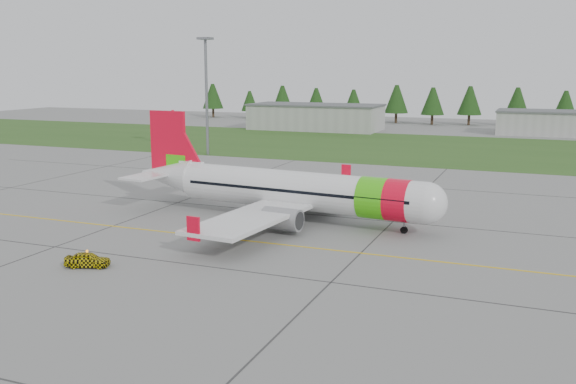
% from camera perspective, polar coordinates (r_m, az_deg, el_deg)
% --- Properties ---
extents(ground, '(320.00, 320.00, 0.00)m').
position_cam_1_polar(ground, '(50.47, -7.10, -6.61)').
color(ground, gray).
rests_on(ground, ground).
extents(aircraft, '(34.87, 32.30, 10.57)m').
position_cam_1_polar(aircraft, '(64.60, 0.32, 0.15)').
color(aircraft, white).
rests_on(aircraft, ground).
extents(follow_me_car, '(1.58, 1.71, 3.45)m').
position_cam_1_polar(follow_me_car, '(51.91, -17.46, -4.55)').
color(follow_me_car, yellow).
rests_on(follow_me_car, ground).
extents(service_van, '(1.74, 1.66, 4.55)m').
position_cam_1_polar(service_van, '(109.18, -10.78, 3.98)').
color(service_van, silver).
rests_on(service_van, ground).
extents(grass_strip, '(320.00, 50.00, 0.03)m').
position_cam_1_polar(grass_strip, '(127.12, 11.07, 3.90)').
color(grass_strip, '#30561E').
rests_on(grass_strip, ground).
extents(taxi_guideline, '(120.00, 0.25, 0.02)m').
position_cam_1_polar(taxi_guideline, '(57.29, -3.23, -4.39)').
color(taxi_guideline, gold).
rests_on(taxi_guideline, ground).
extents(hangar_west, '(32.00, 14.00, 6.00)m').
position_cam_1_polar(hangar_west, '(161.61, 2.47, 6.62)').
color(hangar_west, '#A8A8A3').
rests_on(hangar_west, ground).
extents(hangar_east, '(24.00, 12.00, 5.20)m').
position_cam_1_polar(hangar_east, '(160.50, 22.43, 5.64)').
color(hangar_east, '#A8A8A3').
rests_on(hangar_east, ground).
extents(floodlight_mast, '(0.50, 0.50, 20.00)m').
position_cam_1_polar(floodlight_mast, '(114.50, -7.25, 8.28)').
color(floodlight_mast, slate).
rests_on(floodlight_mast, ground).
extents(treeline, '(160.00, 8.00, 10.00)m').
position_cam_1_polar(treeline, '(181.81, 14.52, 7.40)').
color(treeline, '#1C3F14').
rests_on(treeline, ground).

